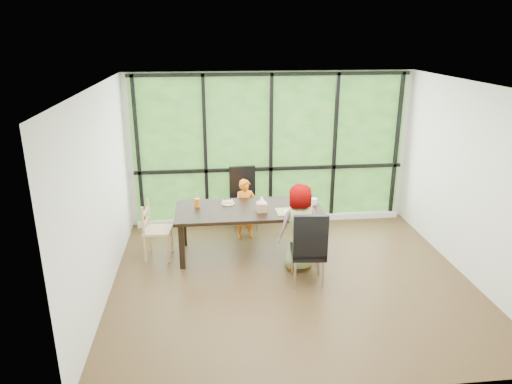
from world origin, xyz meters
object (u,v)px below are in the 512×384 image
Objects in this scene: chair_interior_leather at (308,247)px; orange_cup at (197,203)px; chair_window_leather at (244,199)px; chair_end_beech at (158,230)px; child_older at (298,227)px; white_mug at (314,201)px; plate_near at (291,212)px; child_toddler at (246,209)px; plate_far at (228,203)px; dining_table at (249,231)px; green_cup at (310,209)px; tissue_box at (262,207)px.

chair_interior_leather reaches higher than orange_cup.
chair_end_beech is at bearing -148.77° from chair_window_leather.
child_older is (0.65, -1.59, 0.11)m from chair_window_leather.
chair_interior_leather reaches higher than chair_end_beech.
chair_end_beech is 6.72× the size of orange_cup.
child_older is 13.45× the size of white_mug.
chair_window_leather is 1.40m from plate_near.
child_older is at bearing -81.16° from plate_near.
child_toddler is 1.20m from white_mug.
child_toddler is at bearing -60.60° from chair_interior_leather.
orange_cup is (-1.40, 0.39, 0.06)m from plate_near.
child_toddler is 10.65× the size of white_mug.
white_mug is at bearing -7.23° from plate_far.
white_mug is at bearing -2.83° from orange_cup.
white_mug reaches higher than plate_far.
chair_window_leather is 2.14m from chair_interior_leather.
chair_interior_leather is 1.15m from white_mug.
dining_table is 2.20× the size of child_toddler.
child_toddler is at bearing 134.58° from green_cup.
plate_near is 1.30× the size of tissue_box.
chair_end_beech reaches higher than tissue_box.
tissue_box is (0.97, -0.31, 0.00)m from orange_cup.
child_older reaches higher than chair_window_leather.
tissue_box is (-0.71, 0.16, 0.01)m from green_cup.
child_older reaches higher than chair_end_beech.
child_toddler is at bearing 153.16° from white_mug.
orange_cup reaches higher than dining_table.
child_toddler is at bearing 28.94° from orange_cup.
dining_table is at bearing -84.41° from chair_end_beech.
child_toddler is 1.06m from plate_near.
child_older is at bearing -39.80° from plate_far.
chair_window_leather is 1.72m from child_older.
white_mug is (0.38, 0.64, 0.15)m from child_older.
chair_window_leather reaches higher than white_mug.
chair_window_leather is 11.22× the size of white_mug.
dining_table is 0.76m from plate_near.
child_older is 1.64m from orange_cup.
dining_table is 1.04m from chair_window_leather.
chair_window_leather is at bearing 67.32° from plate_far.
tissue_box is at bearing -85.64° from child_toddler.
tissue_box is (-0.54, 0.86, 0.28)m from chair_interior_leather.
plate_near is at bearing -27.16° from plate_far.
chair_interior_leather is 1.63m from plate_far.
white_mug is at bearing 4.26° from dining_table.
plate_near is 0.29m from green_cup.
green_cup is 0.77× the size of tissue_box.
green_cup is (0.88, -1.32, 0.27)m from chair_window_leather.
green_cup is at bearing -54.79° from child_toddler.
child_older is at bearing -130.35° from green_cup.
tissue_box reaches higher than green_cup.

